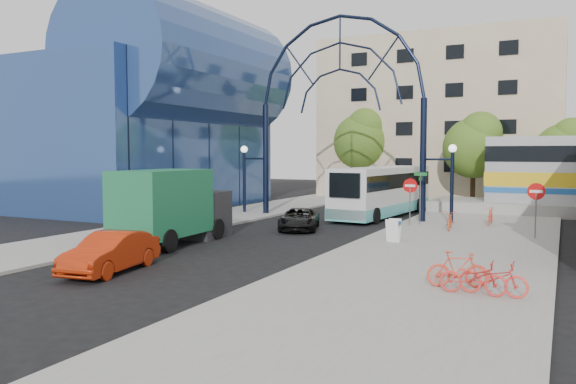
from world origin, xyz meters
The scene contains 22 objects.
ground centered at (0.00, 0.00, 0.00)m, with size 120.00×120.00×0.00m, color black.
sidewalk_east centered at (8.00, 4.00, 0.06)m, with size 8.00×56.00×0.12m, color gray.
plaza_west centered at (-6.50, 6.00, 0.06)m, with size 5.00×50.00×0.12m, color gray.
gateway_arch centered at (0.00, 14.00, 8.56)m, with size 13.64×0.44×12.10m.
stop_sign centered at (4.80, 12.00, 1.99)m, with size 0.80×0.07×2.50m.
do_not_enter_sign centered at (11.00, 10.00, 1.98)m, with size 0.76×0.07×2.48m.
street_name_sign centered at (5.20, 12.60, 2.13)m, with size 0.70×0.70×2.80m.
sandwich_board centered at (5.60, 5.98, 0.74)m, with size 0.55×0.61×0.99m.
transit_hall centered at (-15.30, 15.00, 6.70)m, with size 16.50×18.00×14.50m.
apartment_block centered at (2.00, 34.97, 7.00)m, with size 20.00×12.10×14.00m.
tree_north_a centered at (6.12, 25.93, 4.61)m, with size 4.48×4.48×7.00m.
tree_north_b centered at (-3.88, 29.93, 5.27)m, with size 5.12×5.12×8.00m.
tree_north_c centered at (12.12, 27.93, 4.28)m, with size 4.16×4.16×6.50m.
city_bus centered at (1.90, 16.69, 1.61)m, with size 3.40×11.34×3.07m.
green_truck centered at (-3.07, 2.07, 1.61)m, with size 2.80×6.53×3.23m.
black_suv centered at (-0.05, 8.48, 0.56)m, with size 1.85×4.00×1.11m, color black.
red_sedan centered at (-1.24, -3.61, 0.66)m, with size 1.40×4.02×1.32m, color #B3280B.
bike_near_a centered at (7.05, 11.15, 0.61)m, with size 0.64×1.85×0.97m, color #D4512A.
bike_near_b centered at (8.64, 14.00, 0.60)m, with size 0.45×1.58×0.95m, color #F14B30.
bike_far_a centered at (10.49, -1.76, 0.59)m, with size 0.63×1.80×0.95m, color #F83A31.
bike_far_b centered at (9.49, -1.24, 0.64)m, with size 0.49×1.72×1.03m, color #D7412B.
bike_far_c centered at (10.00, -1.88, 0.58)m, with size 0.62×1.77×0.93m, color red.
Camera 1 is at (12.13, -17.44, 3.91)m, focal length 35.00 mm.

